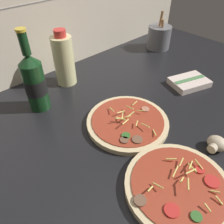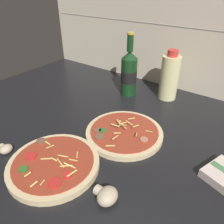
{
  "view_description": "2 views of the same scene",
  "coord_description": "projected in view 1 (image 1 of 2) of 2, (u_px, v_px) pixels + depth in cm",
  "views": [
    {
      "loc": [
        -40.84,
        -33.2,
        49.9
      ],
      "look_at": [
        -9.48,
        0.29,
        11.01
      ],
      "focal_mm": 35.0,
      "sensor_mm": 36.0,
      "label": 1
    },
    {
      "loc": [
        28.11,
        -49.36,
        47.14
      ],
      "look_at": [
        -7.22,
        -1.23,
        10.6
      ],
      "focal_mm": 35.0,
      "sensor_mm": 36.0,
      "label": 2
    }
  ],
  "objects": [
    {
      "name": "pizza_far",
      "position": [
        128.0,
        122.0,
        0.68
      ],
      "size": [
        25.52,
        25.52,
        5.25
      ],
      "color": "beige",
      "rests_on": "counter_slab"
    },
    {
      "name": "beer_bottle",
      "position": [
        34.0,
        82.0,
        0.69
      ],
      "size": [
        6.91,
        6.91,
        26.82
      ],
      "color": "#143819",
      "rests_on": "counter_slab"
    },
    {
      "name": "utensil_crock",
      "position": [
        159.0,
        37.0,
        1.09
      ],
      "size": [
        11.31,
        11.31,
        17.58
      ],
      "color": "slate",
      "rests_on": "counter_slab"
    },
    {
      "name": "dish_towel",
      "position": [
        189.0,
        82.0,
        0.85
      ],
      "size": [
        16.61,
        14.06,
        2.56
      ],
      "color": "beige",
      "rests_on": "counter_slab"
    },
    {
      "name": "tile_backsplash",
      "position": [
        45.0,
        0.0,
        0.78
      ],
      "size": [
        160.0,
        1.13,
        60.0
      ],
      "color": "beige",
      "rests_on": "ground"
    },
    {
      "name": "pizza_near",
      "position": [
        178.0,
        187.0,
        0.51
      ],
      "size": [
        25.1,
        25.1,
        4.78
      ],
      "color": "beige",
      "rests_on": "counter_slab"
    },
    {
      "name": "mushroom_right",
      "position": [
        217.0,
        144.0,
        0.6
      ],
      "size": [
        5.73,
        5.45,
        3.82
      ],
      "color": "beige",
      "rests_on": "counter_slab"
    },
    {
      "name": "oil_bottle",
      "position": [
        64.0,
        60.0,
        0.81
      ],
      "size": [
        7.68,
        7.68,
        20.94
      ],
      "color": "beige",
      "rests_on": "counter_slab"
    },
    {
      "name": "counter_slab",
      "position": [
        134.0,
        122.0,
        0.71
      ],
      "size": [
        160.0,
        90.0,
        2.5
      ],
      "color": "black",
      "rests_on": "ground"
    }
  ]
}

